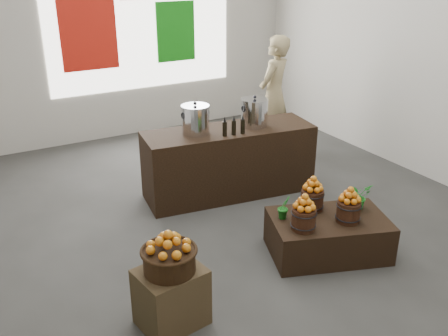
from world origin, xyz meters
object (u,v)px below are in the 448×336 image
stock_pot_left (195,120)px  shopper (274,95)px  display_table (328,235)px  counter (229,162)px  crate (171,297)px  wicker_basket (169,261)px  stock_pot_center (254,113)px

stock_pot_left → shopper: bearing=27.9°
display_table → counter: size_ratio=0.55×
counter → shopper: 1.81m
stock_pot_left → crate: bearing=-121.8°
wicker_basket → shopper: 4.33m
counter → shopper: shopper is taller
crate → counter: size_ratio=0.24×
wicker_basket → stock_pot_center: stock_pot_center is taller
stock_pot_center → wicker_basket: bearing=-136.8°
display_table → stock_pot_left: 2.11m
crate → stock_pot_left: 2.51m
wicker_basket → counter: 2.61m
display_table → stock_pot_left: stock_pot_left is taller
display_table → stock_pot_center: (0.16, 1.72, 0.85)m
wicker_basket → stock_pot_center: bearing=43.2°
crate → shopper: bearing=44.1°
wicker_basket → stock_pot_left: (1.26, 2.03, 0.43)m
stock_pot_center → stock_pot_left: bearing=172.4°
counter → crate: bearing=-123.2°
counter → stock_pot_left: size_ratio=6.47×
crate → display_table: 1.89m
shopper → display_table: bearing=36.8°
stock_pot_left → shopper: 2.09m
wicker_basket → stock_pot_left: size_ratio=1.27×
stock_pot_center → counter: bearing=172.4°
counter → stock_pot_center: bearing=-0.0°
counter → shopper: (1.40, 1.04, 0.47)m
display_table → shopper: shopper is taller
crate → wicker_basket: 0.36m
stock_pot_left → shopper: (1.85, 0.98, -0.15)m
crate → counter: bearing=49.2°
crate → stock_pot_center: size_ratio=1.58×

